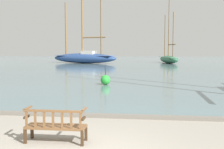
{
  "coord_description": "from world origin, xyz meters",
  "views": [
    {
      "loc": [
        1.5,
        -6.06,
        2.49
      ],
      "look_at": [
        -0.43,
        10.0,
        1.0
      ],
      "focal_mm": 45.0,
      "sensor_mm": 36.0,
      "label": 1
    }
  ],
  "objects_px": {
    "park_bench": "(55,125)",
    "channel_buoy": "(105,80)",
    "sailboat_centre_channel": "(169,58)",
    "sailboat_outer_port": "(84,57)"
  },
  "relations": [
    {
      "from": "park_bench",
      "to": "sailboat_outer_port",
      "type": "distance_m",
      "value": 39.66
    },
    {
      "from": "park_bench",
      "to": "sailboat_centre_channel",
      "type": "xyz_separation_m",
      "value": [
        6.21,
        40.95,
        0.44
      ]
    },
    {
      "from": "channel_buoy",
      "to": "sailboat_centre_channel",
      "type": "bearing_deg",
      "value": 77.55
    },
    {
      "from": "sailboat_centre_channel",
      "to": "sailboat_outer_port",
      "type": "height_order",
      "value": "sailboat_outer_port"
    },
    {
      "from": "sailboat_outer_port",
      "to": "channel_buoy",
      "type": "bearing_deg",
      "value": -74.7
    },
    {
      "from": "sailboat_centre_channel",
      "to": "channel_buoy",
      "type": "relative_size",
      "value": 7.76
    },
    {
      "from": "sailboat_outer_port",
      "to": "channel_buoy",
      "type": "xyz_separation_m",
      "value": [
        7.5,
        -27.42,
        -0.78
      ]
    },
    {
      "from": "sailboat_centre_channel",
      "to": "channel_buoy",
      "type": "distance_m",
      "value": 30.22
    },
    {
      "from": "park_bench",
      "to": "channel_buoy",
      "type": "xyz_separation_m",
      "value": [
        -0.31,
        11.45,
        -0.06
      ]
    },
    {
      "from": "park_bench",
      "to": "channel_buoy",
      "type": "bearing_deg",
      "value": 91.54
    }
  ]
}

